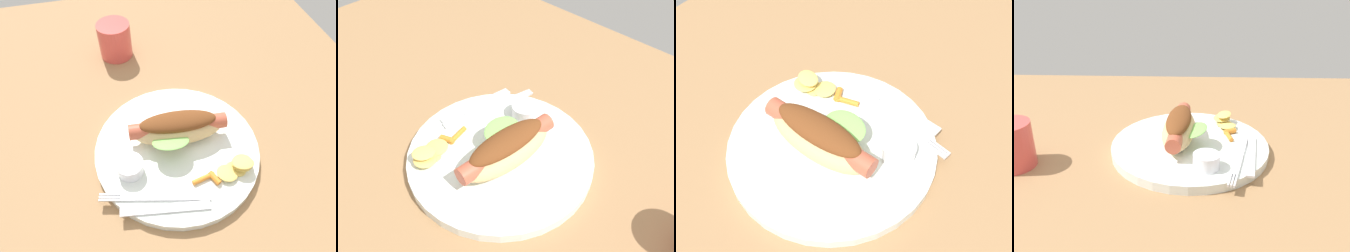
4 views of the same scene
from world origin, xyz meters
The scene contains 9 objects.
ground_plane centered at (0.00, 0.00, -0.90)cm, with size 120.00×90.00×1.80cm, color #9E754C.
plate centered at (-3.39, 0.43, 0.80)cm, with size 27.92×27.92×1.60cm, color white.
hot_dog centered at (-5.27, 0.54, 4.43)cm, with size 8.67×16.57×5.43cm.
sauce_ramekin centered at (-0.63, -8.46, 2.81)cm, with size 4.31×4.31×2.42cm, color white.
fork centered at (4.92, -5.36, 1.80)cm, with size 5.17×16.69×0.40cm.
knife centered at (6.97, -4.57, 1.78)cm, with size 13.44×1.40×0.36cm, color silver.
chips_pile centered at (3.30, 8.08, 2.52)cm, with size 5.33×7.30×2.34cm.
carrot_garnish centered at (3.89, 3.15, 2.03)cm, with size 2.46×4.49×0.94cm.
drinking_cup centered at (-32.64, -6.31, 3.89)cm, with size 7.16×7.16×7.78cm, color #D84C47.
Camera 1 is at (24.23, -8.54, 43.98)cm, focal length 32.01 mm.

